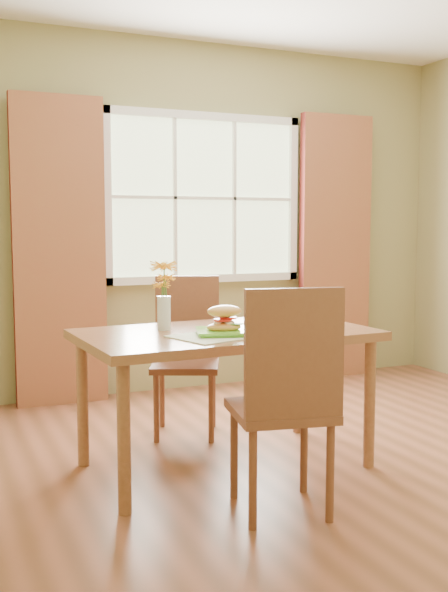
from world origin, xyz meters
name	(u,v)px	position (x,y,z in m)	size (l,w,h in m)	color
room	(333,214)	(0.00, 0.00, 1.35)	(4.24, 3.84, 2.74)	brown
window	(204,198)	(0.00, 1.87, 1.50)	(1.62, 0.06, 1.32)	beige
curtain_left	(59,252)	(-1.15, 1.78, 1.10)	(0.65, 0.08, 2.20)	#5E1916
curtain_right	(335,248)	(1.15, 1.78, 1.10)	(0.65, 0.08, 2.20)	#5E1916
dining_table	(226,345)	(-0.59, 0.10, 0.66)	(1.56, 0.93, 0.74)	brown
chair_near	(287,393)	(-0.61, -0.61, 0.57)	(0.50, 0.50, 1.03)	brown
chair_far	(186,347)	(-0.55, 0.79, 0.53)	(0.53, 0.53, 0.97)	brown
placemat	(219,336)	(-0.70, -0.07, 0.74)	(0.45, 0.33, 0.01)	beige
plate	(223,333)	(-0.67, -0.04, 0.75)	(0.26, 0.26, 0.01)	#66CA32
croissant_sandwich	(224,319)	(-0.66, -0.05, 0.82)	(0.20, 0.15, 0.14)	#EBAA50
water_glass	(283,320)	(-0.31, -0.03, 0.79)	(0.08, 0.08, 0.12)	silver
flower_vase	(164,288)	(-0.88, 0.24, 0.96)	(0.15, 0.15, 0.37)	silver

